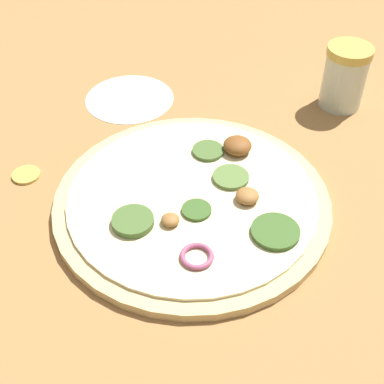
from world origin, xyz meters
TOP-DOWN VIEW (x-y plane):
  - ground_plane at (0.00, 0.00)m, footprint 3.00×3.00m
  - pizza at (0.00, 0.00)m, footprint 0.33×0.33m
  - spice_jar at (0.16, 0.26)m, footprint 0.06×0.06m
  - loose_cap at (-0.22, -0.00)m, footprint 0.04×0.04m
  - flour_patch at (-0.15, 0.20)m, footprint 0.13×0.13m

SIDE VIEW (x-z plane):
  - ground_plane at x=0.00m, z-range 0.00..0.00m
  - flour_patch at x=-0.15m, z-range 0.00..0.00m
  - loose_cap at x=-0.22m, z-range 0.00..0.01m
  - pizza at x=0.00m, z-range -0.01..0.03m
  - spice_jar at x=0.16m, z-range 0.00..0.09m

